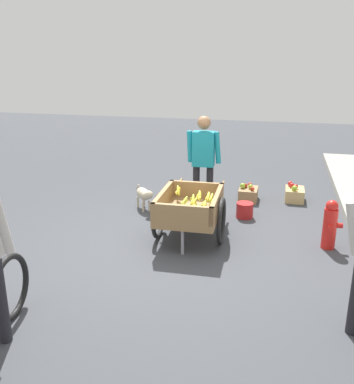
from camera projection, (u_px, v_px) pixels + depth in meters
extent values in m
plane|color=#3D3F44|center=(168.00, 248.00, 5.72)|extent=(24.00, 24.00, 0.00)
cube|color=#937047|center=(190.00, 213.00, 5.86)|extent=(1.12, 0.82, 0.10)
cube|color=#937047|center=(182.00, 214.00, 5.32)|extent=(0.08, 0.80, 0.24)
cube|color=#937047|center=(196.00, 190.00, 6.29)|extent=(0.08, 0.80, 0.24)
cube|color=#937047|center=(217.00, 203.00, 5.73)|extent=(1.10, 0.09, 0.24)
cube|color=#937047|center=(163.00, 199.00, 5.88)|extent=(1.10, 0.09, 0.24)
torus|color=black|center=(221.00, 221.00, 5.79)|extent=(0.64, 0.07, 0.64)
torus|color=black|center=(159.00, 216.00, 5.97)|extent=(0.64, 0.07, 0.64)
cylinder|color=#9E9EA8|center=(189.00, 218.00, 5.88)|extent=(0.06, 0.88, 0.04)
cylinder|color=#937047|center=(222.00, 187.00, 6.51)|extent=(0.55, 0.05, 0.04)
cylinder|color=#937047|center=(178.00, 184.00, 6.65)|extent=(0.55, 0.05, 0.04)
cylinder|color=#9E9EA8|center=(182.00, 242.00, 5.49)|extent=(0.04, 0.04, 0.35)
ellipsoid|color=gold|center=(198.00, 197.00, 5.79)|extent=(0.18, 0.09, 0.15)
ellipsoid|color=gold|center=(199.00, 197.00, 5.77)|extent=(0.19, 0.07, 0.10)
ellipsoid|color=gold|center=(199.00, 196.00, 5.76)|extent=(0.18, 0.11, 0.04)
ellipsoid|color=gold|center=(199.00, 196.00, 5.75)|extent=(0.19, 0.06, 0.09)
ellipsoid|color=gold|center=(200.00, 195.00, 5.73)|extent=(0.18, 0.08, 0.14)
ellipsoid|color=gold|center=(207.00, 198.00, 5.79)|extent=(0.18, 0.11, 0.14)
ellipsoid|color=gold|center=(207.00, 198.00, 5.78)|extent=(0.19, 0.05, 0.09)
ellipsoid|color=gold|center=(208.00, 198.00, 5.76)|extent=(0.18, 0.06, 0.05)
ellipsoid|color=gold|center=(208.00, 197.00, 5.75)|extent=(0.19, 0.08, 0.10)
ellipsoid|color=gold|center=(208.00, 197.00, 5.73)|extent=(0.18, 0.06, 0.14)
ellipsoid|color=gold|center=(210.00, 199.00, 6.00)|extent=(0.18, 0.07, 0.13)
ellipsoid|color=gold|center=(210.00, 199.00, 5.99)|extent=(0.19, 0.09, 0.11)
ellipsoid|color=gold|center=(211.00, 199.00, 5.98)|extent=(0.18, 0.06, 0.05)
ellipsoid|color=gold|center=(211.00, 198.00, 5.96)|extent=(0.19, 0.08, 0.11)
ellipsoid|color=gold|center=(211.00, 198.00, 5.95)|extent=(0.18, 0.07, 0.13)
ellipsoid|color=gold|center=(211.00, 205.00, 5.84)|extent=(0.18, 0.06, 0.13)
ellipsoid|color=gold|center=(211.00, 205.00, 5.82)|extent=(0.19, 0.11, 0.08)
ellipsoid|color=gold|center=(212.00, 204.00, 5.80)|extent=(0.19, 0.06, 0.09)
ellipsoid|color=gold|center=(212.00, 204.00, 5.79)|extent=(0.18, 0.05, 0.13)
ellipsoid|color=gold|center=(203.00, 217.00, 5.39)|extent=(0.18, 0.05, 0.13)
ellipsoid|color=gold|center=(204.00, 216.00, 5.38)|extent=(0.19, 0.09, 0.09)
ellipsoid|color=gold|center=(204.00, 216.00, 5.36)|extent=(0.18, 0.04, 0.08)
ellipsoid|color=gold|center=(204.00, 216.00, 5.34)|extent=(0.18, 0.07, 0.14)
ellipsoid|color=gold|center=(193.00, 205.00, 5.70)|extent=(0.18, 0.06, 0.14)
ellipsoid|color=gold|center=(193.00, 204.00, 5.69)|extent=(0.19, 0.10, 0.11)
ellipsoid|color=gold|center=(194.00, 204.00, 5.67)|extent=(0.18, 0.07, 0.05)
ellipsoid|color=gold|center=(194.00, 203.00, 5.66)|extent=(0.18, 0.12, 0.10)
ellipsoid|color=gold|center=(194.00, 203.00, 5.64)|extent=(0.17, 0.08, 0.15)
ellipsoid|color=gold|center=(194.00, 211.00, 5.46)|extent=(0.18, 0.11, 0.14)
ellipsoid|color=gold|center=(194.00, 211.00, 5.44)|extent=(0.19, 0.10, 0.05)
ellipsoid|color=gold|center=(195.00, 211.00, 5.42)|extent=(0.19, 0.09, 0.13)
ellipsoid|color=gold|center=(177.00, 192.00, 6.14)|extent=(0.18, 0.11, 0.14)
ellipsoid|color=gold|center=(178.00, 192.00, 6.12)|extent=(0.19, 0.08, 0.10)
ellipsoid|color=gold|center=(178.00, 191.00, 6.11)|extent=(0.18, 0.07, 0.05)
ellipsoid|color=gold|center=(178.00, 191.00, 6.09)|extent=(0.19, 0.06, 0.10)
ellipsoid|color=gold|center=(178.00, 190.00, 6.08)|extent=(0.17, 0.10, 0.15)
ellipsoid|color=gold|center=(192.00, 200.00, 5.91)|extent=(0.17, 0.08, 0.15)
ellipsoid|color=gold|center=(193.00, 200.00, 5.89)|extent=(0.19, 0.11, 0.08)
ellipsoid|color=gold|center=(193.00, 199.00, 5.87)|extent=(0.19, 0.06, 0.08)
ellipsoid|color=gold|center=(193.00, 199.00, 5.85)|extent=(0.17, 0.07, 0.14)
ellipsoid|color=gold|center=(203.00, 207.00, 5.50)|extent=(0.18, 0.08, 0.15)
ellipsoid|color=gold|center=(204.00, 207.00, 5.48)|extent=(0.19, 0.09, 0.10)
ellipsoid|color=gold|center=(204.00, 206.00, 5.47)|extent=(0.19, 0.11, 0.05)
ellipsoid|color=gold|center=(204.00, 206.00, 5.45)|extent=(0.19, 0.11, 0.10)
ellipsoid|color=gold|center=(205.00, 205.00, 5.44)|extent=(0.18, 0.06, 0.13)
ellipsoid|color=gold|center=(184.00, 203.00, 5.75)|extent=(0.18, 0.10, 0.15)
ellipsoid|color=gold|center=(184.00, 203.00, 5.73)|extent=(0.19, 0.05, 0.09)
ellipsoid|color=gold|center=(184.00, 202.00, 5.71)|extent=(0.19, 0.11, 0.05)
ellipsoid|color=gold|center=(184.00, 202.00, 5.70)|extent=(0.19, 0.05, 0.10)
ellipsoid|color=gold|center=(185.00, 201.00, 5.68)|extent=(0.17, 0.09, 0.15)
cylinder|color=black|center=(210.00, 189.00, 6.91)|extent=(0.11, 0.11, 0.78)
cylinder|color=black|center=(196.00, 189.00, 6.96)|extent=(0.11, 0.11, 0.78)
cube|color=teal|center=(204.00, 149.00, 6.73)|extent=(0.21, 0.34, 0.55)
sphere|color=#9E704C|center=(204.00, 123.00, 6.61)|extent=(0.21, 0.21, 0.21)
cylinder|color=teal|center=(218.00, 148.00, 6.68)|extent=(0.08, 0.13, 0.50)
cylinder|color=teal|center=(190.00, 146.00, 6.77)|extent=(0.08, 0.10, 0.50)
torus|color=black|center=(11.00, 287.00, 4.11)|extent=(0.66, 0.12, 0.66)
cylinder|color=black|center=(1.00, 300.00, 3.74)|extent=(0.11, 0.11, 0.83)
cylinder|color=#B7B2AD|center=(2.00, 223.00, 3.50)|extent=(0.08, 0.17, 0.53)
ellipsoid|color=beige|center=(143.00, 194.00, 7.09)|extent=(0.46, 0.41, 0.18)
sphere|color=beige|center=(149.00, 195.00, 6.83)|extent=(0.14, 0.14, 0.14)
cylinder|color=beige|center=(138.00, 187.00, 7.32)|extent=(0.10, 0.08, 0.12)
cylinder|color=beige|center=(149.00, 206.00, 7.05)|extent=(0.04, 0.04, 0.18)
cylinder|color=beige|center=(143.00, 207.00, 7.00)|extent=(0.04, 0.04, 0.18)
cylinder|color=beige|center=(144.00, 201.00, 7.28)|extent=(0.04, 0.04, 0.18)
cylinder|color=beige|center=(138.00, 202.00, 7.23)|extent=(0.04, 0.04, 0.18)
cylinder|color=red|center=(329.00, 229.00, 5.65)|extent=(0.18, 0.18, 0.55)
sphere|color=red|center=(332.00, 206.00, 5.55)|extent=(0.16, 0.16, 0.16)
cylinder|color=red|center=(331.00, 228.00, 5.53)|extent=(0.10, 0.07, 0.07)
cylinder|color=red|center=(339.00, 225.00, 5.60)|extent=(0.07, 0.10, 0.07)
cylinder|color=#B21E1E|center=(245.00, 210.00, 6.77)|extent=(0.27, 0.27, 0.24)
cube|color=#99754C|center=(248.00, 194.00, 7.57)|extent=(0.44, 0.32, 0.22)
sphere|color=#99BF33|center=(243.00, 186.00, 7.52)|extent=(0.10, 0.10, 0.10)
sphere|color=#B23319|center=(250.00, 185.00, 7.63)|extent=(0.07, 0.07, 0.07)
sphere|color=#99BF33|center=(251.00, 187.00, 7.49)|extent=(0.08, 0.08, 0.08)
sphere|color=#B23319|center=(252.00, 189.00, 7.39)|extent=(0.07, 0.07, 0.07)
sphere|color=#B23319|center=(246.00, 185.00, 7.58)|extent=(0.08, 0.08, 0.08)
cube|color=tan|center=(294.00, 194.00, 7.56)|extent=(0.44, 0.32, 0.22)
sphere|color=red|center=(290.00, 184.00, 7.66)|extent=(0.09, 0.09, 0.09)
sphere|color=red|center=(296.00, 187.00, 7.50)|extent=(0.09, 0.09, 0.09)
sphere|color=#99BF33|center=(295.00, 188.00, 7.39)|extent=(0.09, 0.09, 0.09)
sphere|color=#99BF33|center=(294.00, 188.00, 7.40)|extent=(0.08, 0.08, 0.08)
sphere|color=red|center=(292.00, 185.00, 7.56)|extent=(0.09, 0.09, 0.09)
cylinder|color=#B7B2AD|center=(353.00, 229.00, 3.66)|extent=(0.08, 0.17, 0.48)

